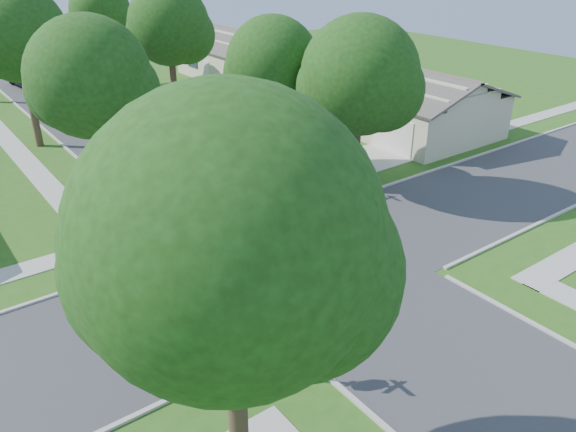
% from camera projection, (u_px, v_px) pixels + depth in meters
% --- Properties ---
extents(ground, '(100.00, 100.00, 0.00)m').
position_uv_depth(ground, '(307.00, 262.00, 22.35)').
color(ground, '#2A5517').
rests_on(ground, ground).
extents(road_ns, '(7.00, 100.00, 0.02)m').
position_uv_depth(road_ns, '(307.00, 262.00, 22.35)').
color(road_ns, '#333335').
rests_on(road_ns, ground).
extents(sidewalk_ne, '(1.20, 40.00, 0.04)m').
position_uv_depth(sidewalk_ne, '(165.00, 102.00, 44.35)').
color(sidewalk_ne, '#9E9B91').
rests_on(sidewalk_ne, ground).
extents(driveway, '(8.80, 3.60, 0.05)m').
position_uv_depth(driveway, '(340.00, 167.00, 31.67)').
color(driveway, '#9E9B91').
rests_on(driveway, ground).
extents(stop_sign_sw, '(1.05, 0.80, 2.98)m').
position_uv_depth(stop_sign_sw, '(280.00, 322.00, 15.56)').
color(stop_sign_sw, gray).
rests_on(stop_sign_sw, ground).
extents(stop_sign_ne, '(1.05, 0.80, 2.98)m').
position_uv_depth(stop_sign_ne, '(324.00, 157.00, 27.35)').
color(stop_sign_ne, gray).
rests_on(stop_sign_ne, ground).
extents(tree_e_near, '(4.97, 4.80, 8.28)m').
position_uv_depth(tree_e_near, '(273.00, 67.00, 28.88)').
color(tree_e_near, '#38281C').
rests_on(tree_e_near, ground).
extents(tree_e_mid, '(5.59, 5.40, 9.21)m').
position_uv_depth(tree_e_mid, '(170.00, 28.00, 37.27)').
color(tree_e_mid, '#38281C').
rests_on(tree_e_mid, ground).
extents(tree_e_far, '(5.17, 5.00, 8.72)m').
position_uv_depth(tree_e_far, '(101.00, 14.00, 46.77)').
color(tree_e_far, '#38281C').
rests_on(tree_e_far, ground).
extents(tree_w_near, '(5.38, 5.20, 8.97)m').
position_uv_depth(tree_w_near, '(91.00, 83.00, 23.67)').
color(tree_w_near, '#38281C').
rests_on(tree_w_near, ground).
extents(tree_w_mid, '(5.80, 5.60, 9.56)m').
position_uv_depth(tree_w_mid, '(19.00, 38.00, 32.16)').
color(tree_w_mid, '#38281C').
rests_on(tree_w_mid, ground).
extents(tree_sw_corner, '(6.21, 6.00, 9.55)m').
position_uv_depth(tree_sw_corner, '(232.00, 252.00, 10.58)').
color(tree_sw_corner, '#38281C').
rests_on(tree_sw_corner, ground).
extents(tree_ne_corner, '(5.80, 5.60, 8.66)m').
position_uv_depth(tree_ne_corner, '(360.00, 81.00, 26.30)').
color(tree_ne_corner, '#38281C').
rests_on(tree_ne_corner, ground).
extents(house_ne_near, '(8.42, 13.60, 4.23)m').
position_uv_depth(house_ne_near, '(392.00, 104.00, 38.13)').
color(house_ne_near, beige).
rests_on(house_ne_near, ground).
extents(house_ne_far, '(8.42, 13.60, 4.23)m').
position_uv_depth(house_ne_far, '(249.00, 62.00, 51.11)').
color(house_ne_far, beige).
rests_on(house_ne_far, ground).
extents(car_driveway, '(5.02, 3.15, 1.56)m').
position_uv_depth(car_driveway, '(296.00, 153.00, 31.48)').
color(car_driveway, maroon).
rests_on(car_driveway, ground).
extents(car_curb_east, '(1.87, 4.54, 1.54)m').
position_uv_depth(car_curb_east, '(83.00, 86.00, 45.94)').
color(car_curb_east, black).
rests_on(car_curb_east, ground).
extents(car_curb_west, '(2.54, 5.07, 1.41)m').
position_uv_depth(car_curb_west, '(27.00, 78.00, 48.76)').
color(car_curb_west, black).
rests_on(car_curb_west, ground).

